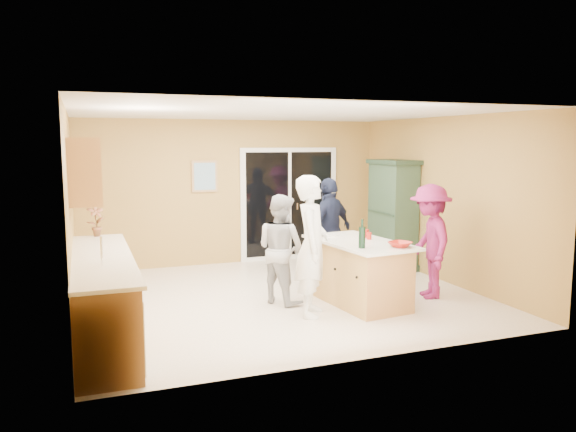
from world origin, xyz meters
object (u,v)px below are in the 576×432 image
object	(u,v)px
kitchen_island	(359,274)
woman_navy	(330,230)
woman_grey	(281,249)
woman_magenta	(430,241)
green_hutch	(393,216)
woman_white	(312,246)

from	to	relation	value
kitchen_island	woman_navy	world-z (taller)	woman_navy
woman_grey	woman_magenta	size ratio (longest dim) A/B	0.93
green_hutch	woman_grey	size ratio (longest dim) A/B	1.27
woman_navy	woman_grey	bearing A→B (deg)	8.26
green_hutch	woman_white	distance (m)	3.16
kitchen_island	woman_magenta	bearing A→B (deg)	-9.76
woman_white	woman_navy	distance (m)	1.76
kitchen_island	green_hutch	world-z (taller)	green_hutch
woman_grey	woman_navy	world-z (taller)	woman_navy
green_hutch	woman_navy	xyz separation A→B (m)	(-1.47, -0.57, -0.10)
kitchen_island	woman_navy	distance (m)	1.31
green_hutch	woman_navy	bearing A→B (deg)	-158.74
woman_grey	woman_white	bearing A→B (deg)	166.53
green_hutch	woman_magenta	world-z (taller)	green_hutch
woman_grey	woman_navy	size ratio (longest dim) A/B	0.91
woman_white	woman_grey	distance (m)	0.72
kitchen_island	woman_white	xyz separation A→B (m)	(-0.81, -0.26, 0.49)
woman_white	woman_grey	world-z (taller)	woman_white
woman_white	woman_navy	xyz separation A→B (m)	(0.93, 1.49, -0.07)
woman_magenta	kitchen_island	bearing A→B (deg)	-76.25
kitchen_island	woman_grey	world-z (taller)	woman_grey
woman_white	woman_grey	size ratio (longest dim) A/B	1.19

